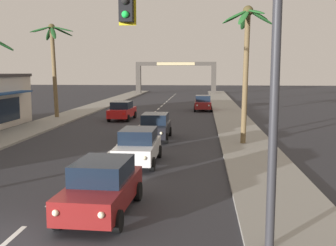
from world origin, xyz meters
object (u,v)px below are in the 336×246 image
object	(u,v)px
sedan_parked_nearest_kerb	(203,103)
sedan_fifth_in_queue	(155,126)
sedan_lead_at_stop_bar	(102,187)
traffic_signal_mast	(136,34)
town_gateway_arch	(176,73)
sedan_oncoming_far	(122,111)
sedan_third_in_queue	(138,146)
palm_left_third	(53,54)
palm_right_second	(247,45)

from	to	relation	value
sedan_parked_nearest_kerb	sedan_fifth_in_queue	bearing A→B (deg)	-99.19
sedan_fifth_in_queue	sedan_lead_at_stop_bar	bearing A→B (deg)	-90.24
traffic_signal_mast	town_gateway_arch	distance (m)	67.37
sedan_oncoming_far	sedan_parked_nearest_kerb	distance (m)	11.66
sedan_third_in_queue	sedan_fifth_in_queue	distance (m)	6.88
sedan_lead_at_stop_bar	town_gateway_arch	distance (m)	64.93
traffic_signal_mast	palm_left_third	bearing A→B (deg)	114.22
sedan_third_in_queue	palm_right_second	size ratio (longest dim) A/B	0.54
traffic_signal_mast	sedan_fifth_in_queue	world-z (taller)	traffic_signal_mast
traffic_signal_mast	palm_right_second	bearing A→B (deg)	74.29
traffic_signal_mast	palm_left_third	size ratio (longest dim) A/B	1.23
palm_right_second	sedan_third_in_queue	bearing A→B (deg)	-136.54
sedan_parked_nearest_kerb	town_gateway_arch	world-z (taller)	town_gateway_arch
palm_right_second	sedan_lead_at_stop_bar	bearing A→B (deg)	-114.87
traffic_signal_mast	sedan_lead_at_stop_bar	xyz separation A→B (m)	(-1.54, 2.43, -4.48)
palm_right_second	sedan_oncoming_far	bearing A→B (deg)	130.01
sedan_oncoming_far	palm_right_second	world-z (taller)	palm_right_second
sedan_fifth_in_queue	palm_right_second	distance (m)	7.71
sedan_lead_at_stop_bar	town_gateway_arch	world-z (taller)	town_gateway_arch
traffic_signal_mast	sedan_parked_nearest_kerb	bearing A→B (deg)	87.37
sedan_third_in_queue	sedan_oncoming_far	xyz separation A→B (m)	(-4.17, 16.93, 0.00)
traffic_signal_mast	sedan_lead_at_stop_bar	size ratio (longest dim) A/B	2.36
sedan_third_in_queue	town_gateway_arch	xyz separation A→B (m)	(-2.03, 57.94, 3.09)
palm_left_third	town_gateway_arch	bearing A→B (deg)	78.01
traffic_signal_mast	palm_right_second	size ratio (longest dim) A/B	1.30
palm_left_third	town_gateway_arch	size ratio (longest dim) A/B	0.57
sedan_third_in_queue	sedan_fifth_in_queue	size ratio (longest dim) A/B	1.00
town_gateway_arch	sedan_lead_at_stop_bar	bearing A→B (deg)	-88.25
traffic_signal_mast	town_gateway_arch	world-z (taller)	traffic_signal_mast
sedan_third_in_queue	palm_left_third	bearing A→B (deg)	121.14
sedan_third_in_queue	sedan_fifth_in_queue	xyz separation A→B (m)	(0.00, 6.88, 0.00)
sedan_lead_at_stop_bar	sedan_parked_nearest_kerb	distance (m)	33.08
sedan_oncoming_far	palm_left_third	xyz separation A→B (m)	(-6.44, 0.63, 5.10)
sedan_lead_at_stop_bar	palm_left_third	distance (m)	27.11
sedan_oncoming_far	town_gateway_arch	size ratio (longest dim) A/B	0.30
sedan_parked_nearest_kerb	town_gateway_arch	distance (m)	32.45
sedan_lead_at_stop_bar	palm_right_second	size ratio (longest dim) A/B	0.55
traffic_signal_mast	sedan_parked_nearest_kerb	size ratio (longest dim) A/B	2.39
sedan_lead_at_stop_bar	sedan_fifth_in_queue	bearing A→B (deg)	89.76
traffic_signal_mast	sedan_oncoming_far	bearing A→B (deg)	102.14
palm_right_second	traffic_signal_mast	bearing A→B (deg)	-105.71
traffic_signal_mast	town_gateway_arch	xyz separation A→B (m)	(-3.51, 67.26, -1.39)
sedan_lead_at_stop_bar	sedan_oncoming_far	bearing A→B (deg)	99.79
palm_right_second	town_gateway_arch	world-z (taller)	palm_right_second
sedan_oncoming_far	palm_right_second	size ratio (longest dim) A/B	0.55
palm_right_second	sedan_parked_nearest_kerb	bearing A→B (deg)	96.85
sedan_fifth_in_queue	palm_left_third	bearing A→B (deg)	134.83
sedan_parked_nearest_kerb	sedan_lead_at_stop_bar	bearing A→B (deg)	-95.48
traffic_signal_mast	sedan_fifth_in_queue	xyz separation A→B (m)	(-1.48, 16.20, -4.48)
sedan_lead_at_stop_bar	palm_right_second	xyz separation A→B (m)	(5.65, 12.19, 5.07)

